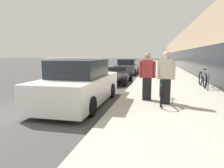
% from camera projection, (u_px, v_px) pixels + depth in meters
% --- Properties ---
extents(sidewalk_slab, '(4.34, 70.00, 0.16)m').
position_uv_depth(sidewalk_slab, '(163.00, 69.00, 24.63)').
color(sidewalk_slab, '#BCB5A5').
rests_on(sidewalk_slab, ground).
extents(storefront_facade, '(10.01, 70.00, 4.71)m').
position_uv_depth(storefront_facade, '(211.00, 51.00, 30.47)').
color(storefront_facade, tan).
rests_on(storefront_facade, ground).
extents(tandem_bicycle, '(0.52, 2.32, 0.83)m').
position_uv_depth(tandem_bicycle, '(161.00, 91.00, 7.00)').
color(tandem_bicycle, black).
rests_on(tandem_bicycle, sidewalk_slab).
extents(person_rider, '(0.59, 0.23, 1.75)m').
position_uv_depth(person_rider, '(166.00, 78.00, 6.61)').
color(person_rider, black).
rests_on(person_rider, sidewalk_slab).
extents(person_bystander, '(0.58, 0.23, 1.71)m').
position_uv_depth(person_bystander, '(147.00, 76.00, 7.16)').
color(person_bystander, black).
rests_on(person_bystander, sidewalk_slab).
extents(bike_rack_hoop, '(0.05, 0.60, 0.84)m').
position_uv_depth(bike_rack_hoop, '(207.00, 79.00, 9.32)').
color(bike_rack_hoop, '#4C4C51').
rests_on(bike_rack_hoop, sidewalk_slab).
extents(cruiser_bike_nearest, '(0.52, 1.77, 0.97)m').
position_uv_depth(cruiser_bike_nearest, '(203.00, 79.00, 10.21)').
color(cruiser_bike_nearest, black).
rests_on(cruiser_bike_nearest, sidewalk_slab).
extents(parked_sedan_curbside, '(1.96, 4.49, 1.67)m').
position_uv_depth(parked_sedan_curbside, '(80.00, 84.00, 7.20)').
color(parked_sedan_curbside, white).
rests_on(parked_sedan_curbside, ground).
extents(vintage_roadster_curbside, '(1.84, 4.38, 0.98)m').
position_uv_depth(vintage_roadster_curbside, '(116.00, 76.00, 12.75)').
color(vintage_roadster_curbside, black).
rests_on(vintage_roadster_curbside, ground).
extents(parked_sedan_far, '(1.87, 4.10, 1.40)m').
position_uv_depth(parked_sedan_far, '(127.00, 67.00, 18.77)').
color(parked_sedan_far, '#4C5156').
rests_on(parked_sedan_far, ground).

